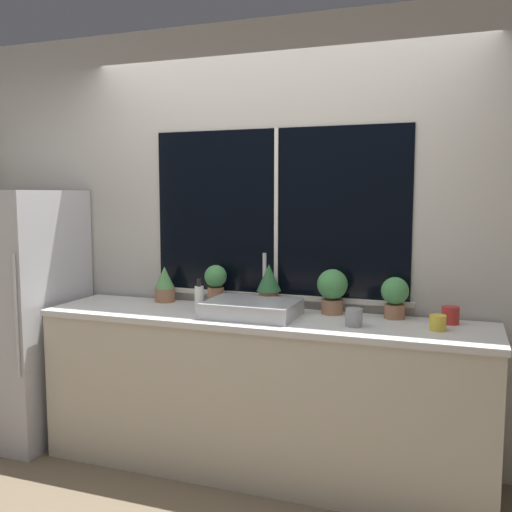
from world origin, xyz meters
TOP-DOWN VIEW (x-y plane):
  - ground_plane at (0.00, 0.00)m, footprint 14.00×14.00m
  - wall_back at (0.00, 0.63)m, footprint 8.00×0.09m
  - wall_left at (-2.32, 1.50)m, footprint 0.06×7.00m
  - counter at (0.00, 0.28)m, footprint 2.63×0.59m
  - refrigerator at (-1.70, 0.24)m, footprint 0.68×0.72m
  - sink at (-0.04, 0.27)m, footprint 0.52×0.44m
  - potted_plant_far_left at (-0.73, 0.49)m, footprint 0.13×0.13m
  - potted_plant_left at (-0.37, 0.49)m, footprint 0.14×0.14m
  - potted_plant_center at (-0.01, 0.49)m, footprint 0.15×0.15m
  - potted_plant_right at (0.38, 0.49)m, footprint 0.18×0.18m
  - potted_plant_far_right at (0.74, 0.49)m, footprint 0.16×0.16m
  - soap_bottle at (-0.36, 0.24)m, footprint 0.05×0.05m
  - mug_grey at (0.56, 0.22)m, footprint 0.09×0.09m
  - mug_red at (1.04, 0.45)m, footprint 0.09×0.09m
  - mug_yellow at (0.98, 0.28)m, footprint 0.08×0.08m

SIDE VIEW (x-z plane):
  - ground_plane at x=0.00m, z-range 0.00..0.00m
  - counter at x=0.00m, z-range 0.00..0.94m
  - refrigerator at x=-1.70m, z-range 0.00..1.66m
  - mug_yellow at x=0.98m, z-range 0.93..1.02m
  - sink at x=-0.04m, z-range 0.81..1.15m
  - mug_red at x=1.04m, z-range 0.93..1.03m
  - mug_grey at x=0.56m, z-range 0.93..1.03m
  - soap_bottle at x=-0.36m, z-range 0.92..1.12m
  - potted_plant_far_left at x=-0.73m, z-range 0.93..1.17m
  - potted_plant_far_right at x=0.74m, z-range 0.95..1.19m
  - potted_plant_left at x=-0.37m, z-range 0.95..1.21m
  - potted_plant_right at x=0.38m, z-range 0.95..1.22m
  - potted_plant_center at x=-0.01m, z-range 0.95..1.23m
  - wall_left at x=-2.32m, z-range 0.00..2.70m
  - wall_back at x=0.00m, z-range 0.00..2.70m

